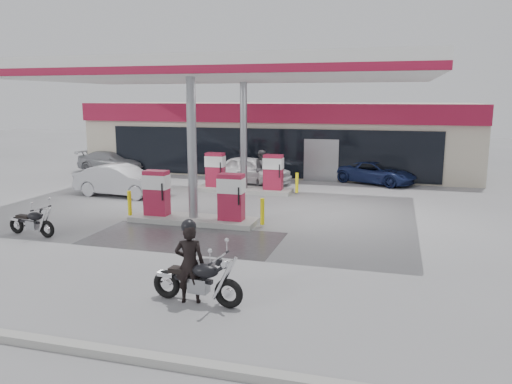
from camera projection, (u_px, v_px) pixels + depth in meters
ground at (169, 237)px, 15.65m from camera, size 90.00×90.00×0.00m
wet_patch at (184, 238)px, 15.51m from camera, size 6.00×3.00×0.00m
drain_cover at (205, 263)px, 13.22m from camera, size 0.70×0.70×0.01m
kerb at (0, 336)px, 9.01m from camera, size 28.00×0.25×0.15m
store_building at (282, 136)px, 30.34m from camera, size 22.00×8.22×4.00m
canopy at (221, 73)px, 19.39m from camera, size 16.00×10.02×5.51m
pump_island_near at (193, 202)px, 17.41m from camera, size 5.14×1.30×1.78m
pump_island_far at (244, 177)px, 23.08m from camera, size 5.14×1.30×1.78m
main_motorcycle at (198, 282)px, 10.55m from camera, size 2.12×0.81×1.09m
biker_main at (190, 264)px, 10.54m from camera, size 0.71×0.56×1.72m
parked_motorcycle at (32, 223)px, 15.75m from camera, size 1.84×0.70×0.94m
sedan_white at (251, 170)px, 25.24m from camera, size 4.39×2.47×1.41m
attendant at (262, 168)px, 24.45m from camera, size 0.76×0.93×1.80m
hatchback_silver at (121, 180)px, 22.14m from camera, size 4.33×1.82×1.39m
parked_car_left at (112, 161)px, 29.39m from camera, size 4.33×2.07×1.22m
parked_car_right at (376, 173)px, 25.34m from camera, size 4.46×3.34×1.12m
biker_walking at (242, 166)px, 26.09m from camera, size 0.95×0.46×1.58m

